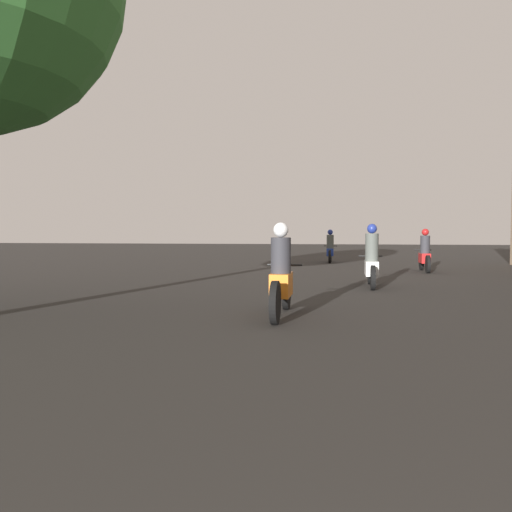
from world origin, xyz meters
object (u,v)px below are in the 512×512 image
(motorcycle_orange, at_px, (281,278))
(motorcycle_blue, at_px, (330,249))
(motorcycle_white, at_px, (372,262))
(motorcycle_red, at_px, (425,254))

(motorcycle_orange, height_order, motorcycle_blue, motorcycle_orange)
(motorcycle_white, xyz_separation_m, motorcycle_red, (2.08, 5.35, -0.02))
(motorcycle_white, xyz_separation_m, motorcycle_blue, (-1.29, 10.28, -0.01))
(motorcycle_white, bearing_deg, motorcycle_red, 65.51)
(motorcycle_white, height_order, motorcycle_red, motorcycle_white)
(motorcycle_blue, bearing_deg, motorcycle_red, -62.80)
(motorcycle_orange, relative_size, motorcycle_red, 1.05)
(motorcycle_blue, bearing_deg, motorcycle_orange, -98.65)
(motorcycle_red, xyz_separation_m, motorcycle_blue, (-3.37, 4.92, 0.01))
(motorcycle_red, bearing_deg, motorcycle_white, -114.12)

